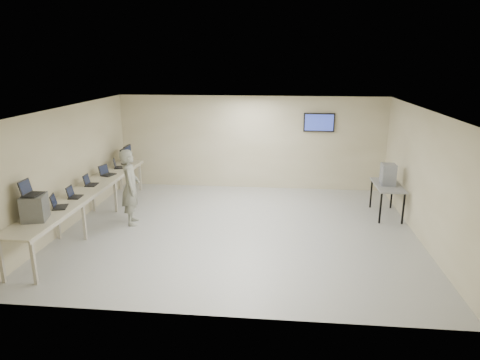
# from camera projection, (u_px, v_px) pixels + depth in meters

# --- Properties ---
(room) EXTENTS (8.01, 7.01, 2.81)m
(room) POSITION_uv_depth(u_px,v_px,m) (241.00, 171.00, 9.62)
(room) COLOR beige
(room) RESTS_ON ground
(workbench) EXTENTS (0.76, 6.00, 0.90)m
(workbench) POSITION_uv_depth(u_px,v_px,m) (88.00, 191.00, 10.07)
(workbench) COLOR beige
(workbench) RESTS_ON ground
(equipment_box) EXTENTS (0.51, 0.56, 0.49)m
(equipment_box) POSITION_uv_depth(u_px,v_px,m) (35.00, 208.00, 8.02)
(equipment_box) COLOR slate
(equipment_box) RESTS_ON workbench
(laptop_on_box) EXTENTS (0.31, 0.37, 0.29)m
(laptop_on_box) POSITION_uv_depth(u_px,v_px,m) (29.00, 191.00, 7.94)
(laptop_on_box) COLOR black
(laptop_on_box) RESTS_ON equipment_box
(laptop_0) EXTENTS (0.39, 0.42, 0.28)m
(laptop_0) POSITION_uv_depth(u_px,v_px,m) (57.00, 204.00, 8.72)
(laptop_0) COLOR black
(laptop_0) RESTS_ON workbench
(laptop_1) EXTENTS (0.28, 0.34, 0.25)m
(laptop_1) POSITION_uv_depth(u_px,v_px,m) (73.00, 194.00, 9.38)
(laptop_1) COLOR black
(laptop_1) RESTS_ON workbench
(laptop_2) EXTENTS (0.29, 0.35, 0.26)m
(laptop_2) POSITION_uv_depth(u_px,v_px,m) (89.00, 182.00, 10.29)
(laptop_2) COLOR black
(laptop_2) RESTS_ON workbench
(laptop_3) EXTENTS (0.39, 0.41, 0.28)m
(laptop_3) POSITION_uv_depth(u_px,v_px,m) (106.00, 173.00, 11.18)
(laptop_3) COLOR black
(laptop_3) RESTS_ON workbench
(laptop_4) EXTENTS (0.37, 0.39, 0.26)m
(laptop_4) POSITION_uv_depth(u_px,v_px,m) (117.00, 165.00, 11.95)
(laptop_4) COLOR black
(laptop_4) RESTS_ON workbench
(monitor_near) EXTENTS (0.21, 0.46, 0.46)m
(monitor_near) POSITION_uv_depth(u_px,v_px,m) (124.00, 155.00, 12.32)
(monitor_near) COLOR black
(monitor_near) RESTS_ON workbench
(monitor_far) EXTENTS (0.22, 0.49, 0.49)m
(monitor_far) POSITION_uv_depth(u_px,v_px,m) (127.00, 152.00, 12.60)
(monitor_far) COLOR black
(monitor_far) RESTS_ON workbench
(soldier) EXTENTS (0.59, 0.75, 1.82)m
(soldier) POSITION_uv_depth(u_px,v_px,m) (131.00, 187.00, 10.11)
(soldier) COLOR gray
(soldier) RESTS_ON ground
(side_table) EXTENTS (0.63, 1.36, 0.81)m
(side_table) POSITION_uv_depth(u_px,v_px,m) (388.00, 187.00, 10.68)
(side_table) COLOR gray
(side_table) RESTS_ON ground
(storage_bins) EXTENTS (0.33, 0.37, 0.53)m
(storage_bins) POSITION_uv_depth(u_px,v_px,m) (388.00, 174.00, 10.59)
(storage_bins) COLOR #959BA8
(storage_bins) RESTS_ON side_table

